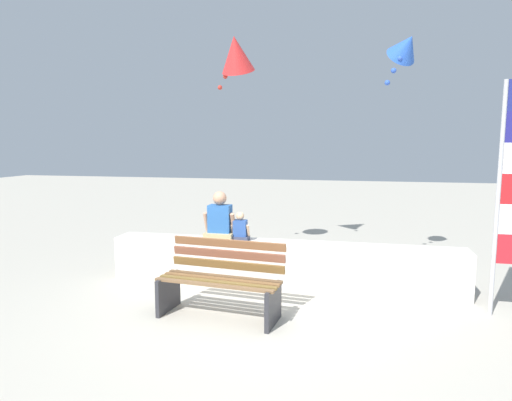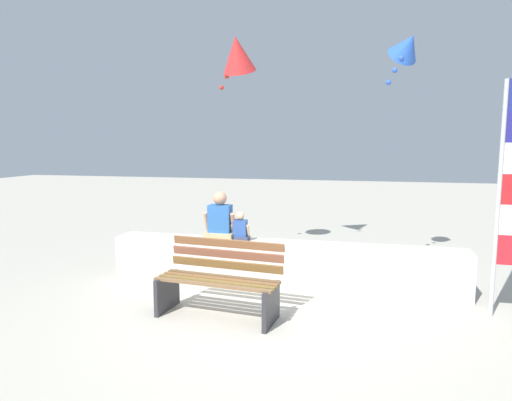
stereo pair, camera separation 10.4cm
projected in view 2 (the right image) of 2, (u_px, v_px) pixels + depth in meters
The scene contains 8 objects.
ground_plane at pixel (265, 315), 5.33m from camera, with size 40.00×40.00×0.00m, color #B2AC9D.
seawall_ledge at pixel (282, 264), 6.38m from camera, with size 5.09×0.47×0.64m, color silver.
park_bench at pixel (219, 282), 5.28m from camera, with size 1.53×0.76×0.88m.
person_adult at pixel (220, 221), 6.50m from camera, with size 0.47×0.35×0.72m.
person_child at pixel (240, 229), 6.44m from camera, with size 0.28×0.21×0.43m.
flag_banner at pixel (511, 185), 5.05m from camera, with size 0.38×0.05×2.78m.
kite_red at pixel (237, 54), 7.41m from camera, with size 0.66×0.80×0.96m.
kite_blue at pixel (407, 46), 6.53m from camera, with size 0.67×0.72×0.87m.
Camera 2 is at (1.06, -4.99, 2.06)m, focal length 30.85 mm.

